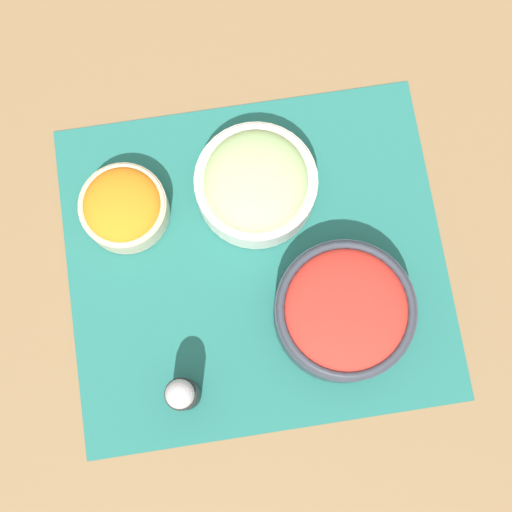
{
  "coord_description": "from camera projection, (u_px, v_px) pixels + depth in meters",
  "views": [
    {
      "loc": [
        -0.03,
        -0.17,
        0.9
      ],
      "look_at": [
        0.0,
        0.0,
        0.03
      ],
      "focal_mm": 50.0,
      "sensor_mm": 36.0,
      "label": 1
    }
  ],
  "objects": [
    {
      "name": "carrot_bowl",
      "position": [
        124.0,
        207.0,
        0.89
      ],
      "size": [
        0.11,
        0.11,
        0.06
      ],
      "color": "beige",
      "rests_on": "placemat"
    },
    {
      "name": "pepper_shaker",
      "position": [
        182.0,
        394.0,
        0.83
      ],
      "size": [
        0.04,
        0.04,
        0.09
      ],
      "color": "black",
      "rests_on": "placemat"
    },
    {
      "name": "tomato_bowl",
      "position": [
        344.0,
        311.0,
        0.86
      ],
      "size": [
        0.17,
        0.17,
        0.08
      ],
      "color": "#333842",
      "rests_on": "placemat"
    },
    {
      "name": "ground_plane",
      "position": [
        256.0,
        261.0,
        0.91
      ],
      "size": [
        3.0,
        3.0,
        0.0
      ],
      "primitive_type": "plane",
      "color": "olive"
    },
    {
      "name": "cucumber_bowl",
      "position": [
        256.0,
        183.0,
        0.89
      ],
      "size": [
        0.15,
        0.15,
        0.07
      ],
      "color": "silver",
      "rests_on": "placemat"
    },
    {
      "name": "placemat",
      "position": [
        256.0,
        261.0,
        0.91
      ],
      "size": [
        0.48,
        0.43,
        0.0
      ],
      "color": "#236B60",
      "rests_on": "ground_plane"
    }
  ]
}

